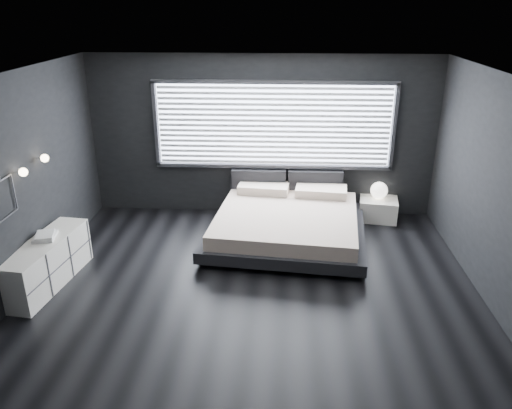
{
  "coord_description": "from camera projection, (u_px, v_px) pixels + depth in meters",
  "views": [
    {
      "loc": [
        0.36,
        -5.71,
        3.58
      ],
      "look_at": [
        0.0,
        0.85,
        0.9
      ],
      "focal_mm": 35.0,
      "sensor_mm": 36.0,
      "label": 1
    }
  ],
  "objects": [
    {
      "name": "wall_art_lower",
      "position": [
        5.0,
        199.0,
        6.01
      ],
      "size": [
        0.01,
        0.48,
        0.48
      ],
      "color": "#47474C",
      "rests_on": "ground"
    },
    {
      "name": "book_stack",
      "position": [
        45.0,
        236.0,
        6.68
      ],
      "size": [
        0.33,
        0.39,
        0.07
      ],
      "color": "silver",
      "rests_on": "dresser"
    },
    {
      "name": "nightstand",
      "position": [
        378.0,
        209.0,
        8.79
      ],
      "size": [
        0.72,
        0.63,
        0.38
      ],
      "primitive_type": "cube",
      "rotation": [
        0.0,
        0.0,
        -0.15
      ],
      "color": "white",
      "rests_on": "ground"
    },
    {
      "name": "headboard",
      "position": [
        287.0,
        184.0,
        8.86
      ],
      "size": [
        1.96,
        0.16,
        0.52
      ],
      "color": "black",
      "rests_on": "ground"
    },
    {
      "name": "room",
      "position": [
        252.0,
        193.0,
        6.13
      ],
      "size": [
        6.04,
        6.0,
        2.8
      ],
      "color": "black",
      "rests_on": "ground"
    },
    {
      "name": "window",
      "position": [
        274.0,
        126.0,
        8.53
      ],
      "size": [
        4.14,
        0.09,
        1.52
      ],
      "color": "white",
      "rests_on": "ground"
    },
    {
      "name": "sconce_near",
      "position": [
        23.0,
        172.0,
        6.24
      ],
      "size": [
        0.18,
        0.11,
        0.11
      ],
      "color": "silver",
      "rests_on": "ground"
    },
    {
      "name": "bed",
      "position": [
        287.0,
        223.0,
        7.99
      ],
      "size": [
        2.67,
        2.57,
        0.63
      ],
      "color": "black",
      "rests_on": "ground"
    },
    {
      "name": "sconce_far",
      "position": [
        44.0,
        158.0,
        6.8
      ],
      "size": [
        0.18,
        0.11,
        0.11
      ],
      "color": "silver",
      "rests_on": "ground"
    },
    {
      "name": "orb_lamp",
      "position": [
        379.0,
        190.0,
        8.7
      ],
      "size": [
        0.3,
        0.3,
        0.3
      ],
      "primitive_type": "sphere",
      "color": "white",
      "rests_on": "nightstand"
    },
    {
      "name": "dresser",
      "position": [
        47.0,
        263.0,
        6.71
      ],
      "size": [
        0.64,
        1.63,
        0.64
      ],
      "color": "white",
      "rests_on": "ground"
    }
  ]
}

